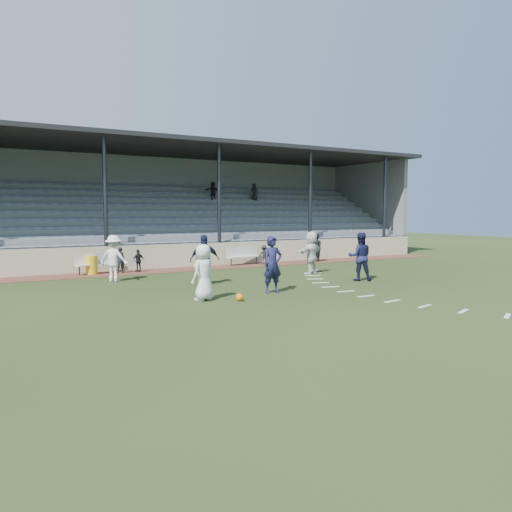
{
  "coord_description": "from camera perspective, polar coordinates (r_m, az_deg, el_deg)",
  "views": [
    {
      "loc": [
        -8.68,
        -12.55,
        2.82
      ],
      "look_at": [
        0.0,
        2.5,
        1.3
      ],
      "focal_mm": 35.0,
      "sensor_mm": 36.0,
      "label": 1
    }
  ],
  "objects": [
    {
      "name": "ground",
      "position": [
        15.52,
        4.64,
        -5.49
      ],
      "size": [
        90.0,
        90.0,
        0.0
      ],
      "primitive_type": "plane",
      "color": "#253415",
      "rests_on": "ground"
    },
    {
      "name": "cinder_track",
      "position": [
        24.8,
        -9.28,
        -1.57
      ],
      "size": [
        34.0,
        2.0,
        0.02
      ],
      "primitive_type": "cube",
      "color": "#552C22",
      "rests_on": "ground"
    },
    {
      "name": "retaining_wall",
      "position": [
        25.72,
        -10.13,
        -0.03
      ],
      "size": [
        34.0,
        0.18,
        1.2
      ],
      "primitive_type": "cube",
      "color": "#BCB591",
      "rests_on": "ground"
    },
    {
      "name": "bench_left",
      "position": [
        24.01,
        -17.74,
        -0.58
      ],
      "size": [
        2.04,
        0.87,
        0.95
      ],
      "rotation": [
        0.0,
        0.0,
        0.21
      ],
      "color": "beige",
      "rests_on": "cinder_track"
    },
    {
      "name": "bench_right",
      "position": [
        26.85,
        -1.5,
        0.22
      ],
      "size": [
        2.04,
        0.71,
        0.95
      ],
      "rotation": [
        0.0,
        0.0,
        0.13
      ],
      "color": "beige",
      "rests_on": "cinder_track"
    },
    {
      "name": "trash_bin",
      "position": [
        23.82,
        -18.27,
        -0.99
      ],
      "size": [
        0.53,
        0.53,
        0.84
      ],
      "primitive_type": "cylinder",
      "color": "gold",
      "rests_on": "cinder_track"
    },
    {
      "name": "football",
      "position": [
        15.95,
        -1.89,
        -4.75
      ],
      "size": [
        0.24,
        0.24,
        0.24
      ],
      "primitive_type": "sphere",
      "color": "orange",
      "rests_on": "ground"
    },
    {
      "name": "player_white_lead",
      "position": [
        16.05,
        -6.0,
        -1.87
      ],
      "size": [
        1.05,
        0.89,
        1.82
      ],
      "primitive_type": "imported",
      "rotation": [
        0.0,
        0.0,
        3.56
      ],
      "color": "silver",
      "rests_on": "ground"
    },
    {
      "name": "player_navy_lead",
      "position": [
        17.47,
        1.92,
        -0.99
      ],
      "size": [
        0.74,
        0.49,
        2.0
      ],
      "primitive_type": "imported",
      "rotation": [
        0.0,
        0.0,
        -0.02
      ],
      "color": "#15173A",
      "rests_on": "ground"
    },
    {
      "name": "player_navy_mid",
      "position": [
        21.04,
        11.8,
        -0.07
      ],
      "size": [
        1.22,
        1.16,
        2.0
      ],
      "primitive_type": "imported",
      "rotation": [
        0.0,
        0.0,
        2.58
      ],
      "color": "#15173A",
      "rests_on": "ground"
    },
    {
      "name": "player_white_wing",
      "position": [
        21.2,
        -15.92,
        -0.26
      ],
      "size": [
        1.39,
        1.34,
        1.9
      ],
      "primitive_type": "imported",
      "rotation": [
        0.0,
        0.0,
        2.43
      ],
      "color": "silver",
      "rests_on": "ground"
    },
    {
      "name": "player_navy_wing",
      "position": [
        19.54,
        -5.89,
        -0.42
      ],
      "size": [
        1.23,
        0.74,
        1.96
      ],
      "primitive_type": "imported",
      "rotation": [
        0.0,
        0.0,
        2.9
      ],
      "color": "#15173A",
      "rests_on": "ground"
    },
    {
      "name": "player_white_back",
      "position": [
        23.13,
        6.34,
        0.41
      ],
      "size": [
        1.91,
        1.21,
        1.96
      ],
      "primitive_type": "imported",
      "rotation": [
        0.0,
        0.0,
        3.52
      ],
      "color": "silver",
      "rests_on": "ground"
    },
    {
      "name": "official",
      "position": [
        28.75,
        6.87,
        0.99
      ],
      "size": [
        0.79,
        0.91,
        1.61
      ],
      "primitive_type": "imported",
      "rotation": [
        0.0,
        0.0,
        4.45
      ],
      "color": "black",
      "rests_on": "cinder_track"
    },
    {
      "name": "sub_left_near",
      "position": [
        23.9,
        -15.28,
        -0.44
      ],
      "size": [
        0.49,
        0.37,
        1.22
      ],
      "primitive_type": "imported",
      "rotation": [
        0.0,
        0.0,
        2.95
      ],
      "color": "black",
      "rests_on": "cinder_track"
    },
    {
      "name": "sub_left_far",
      "position": [
        24.19,
        -13.29,
        -0.51
      ],
      "size": [
        0.67,
        0.43,
        1.07
      ],
      "primitive_type": "imported",
      "rotation": [
        0.0,
        0.0,
        3.43
      ],
      "color": "black",
      "rests_on": "cinder_track"
    },
    {
      "name": "sub_right",
      "position": [
        27.2,
        0.92,
        0.17
      ],
      "size": [
        0.74,
        0.55,
        1.02
      ],
      "primitive_type": "imported",
      "rotation": [
        0.0,
        0.0,
        2.86
      ],
      "color": "black",
      "rests_on": "cinder_track"
    },
    {
      "name": "grandstand",
      "position": [
        30.1,
        -13.22,
        3.69
      ],
      "size": [
        34.6,
        9.0,
        6.61
      ],
      "color": "slate",
      "rests_on": "ground"
    },
    {
      "name": "penalty_arc",
      "position": [
        18.15,
        15.44,
        -4.1
      ],
      "size": [
        3.89,
        14.63,
        0.01
      ],
      "color": "silver",
      "rests_on": "ground"
    }
  ]
}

